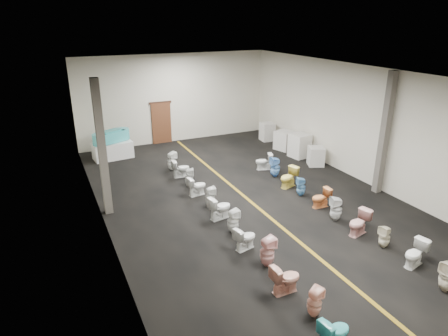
{
  "coord_description": "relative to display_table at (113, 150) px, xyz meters",
  "views": [
    {
      "loc": [
        -6.3,
        -11.61,
        6.22
      ],
      "look_at": [
        -0.46,
        1.0,
        0.92
      ],
      "focal_mm": 32.0,
      "sensor_mm": 36.0,
      "label": 1
    }
  ],
  "objects": [
    {
      "name": "toilet_right_5",
      "position": [
        5.59,
        -8.21,
        -0.04
      ],
      "size": [
        0.68,
        0.39,
        0.69
      ],
      "primitive_type": "imported",
      "rotation": [
        0.0,
        0.0,
        -1.58
      ],
      "color": "#E58646",
      "rests_on": "floor"
    },
    {
      "name": "toilet_left_9",
      "position": [
        2.09,
        -4.59,
        -0.02
      ],
      "size": [
        0.42,
        0.42,
        0.73
      ],
      "primitive_type": "imported",
      "rotation": [
        0.0,
        0.0,
        1.26
      ],
      "color": "silver",
      "rests_on": "floor"
    },
    {
      "name": "toilet_left_3",
      "position": [
        2.11,
        -10.45,
        0.04
      ],
      "size": [
        0.43,
        0.42,
        0.85
      ],
      "primitive_type": "imported",
      "rotation": [
        0.0,
        0.0,
        1.68
      ],
      "color": "#DFA5A0",
      "rests_on": "floor"
    },
    {
      "name": "toilet_right_2",
      "position": [
        5.61,
        -11.08,
        -0.05
      ],
      "size": [
        0.35,
        0.35,
        0.68
      ],
      "primitive_type": "imported",
      "rotation": [
        0.0,
        0.0,
        -1.43
      ],
      "color": "beige",
      "rests_on": "floor"
    },
    {
      "name": "toilet_left_1",
      "position": [
        2.08,
        -12.53,
        -0.03
      ],
      "size": [
        0.42,
        0.41,
        0.71
      ],
      "primitive_type": "imported",
      "rotation": [
        0.0,
        0.0,
        1.91
      ],
      "color": "#F6B299",
      "rests_on": "floor"
    },
    {
      "name": "toilet_left_2",
      "position": [
        1.96,
        -11.56,
        -0.01
      ],
      "size": [
        0.75,
        0.43,
        0.75
      ],
      "primitive_type": "imported",
      "rotation": [
        0.0,
        0.0,
        1.59
      ],
      "color": "tan",
      "rests_on": "floor"
    },
    {
      "name": "bathtub",
      "position": [
        -0.0,
        0.0,
        0.68
      ],
      "size": [
        1.75,
        1.15,
        0.55
      ],
      "rotation": [
        0.0,
        0.0,
        0.42
      ],
      "color": "#3FB2B5",
      "rests_on": "display_table"
    },
    {
      "name": "back_door",
      "position": [
        2.79,
        1.41,
        0.66
      ],
      "size": [
        1.0,
        0.1,
        2.1
      ],
      "primitive_type": "cube",
      "color": "#562D19",
      "rests_on": "floor"
    },
    {
      "name": "aisle_stripe",
      "position": [
        3.59,
        -6.53,
        -0.38
      ],
      "size": [
        0.12,
        15.6,
        0.01
      ],
      "primitive_type": "cube",
      "color": "#886613",
      "rests_on": "floor"
    },
    {
      "name": "column_left",
      "position": [
        -1.16,
        -5.53,
        1.86
      ],
      "size": [
        0.25,
        0.25,
        4.5
      ],
      "primitive_type": "cube",
      "color": "#59544C",
      "rests_on": "floor"
    },
    {
      "name": "toilet_left_6",
      "position": [
        2.07,
        -7.5,
        0.0
      ],
      "size": [
        0.82,
        0.55,
        0.78
      ],
      "primitive_type": "imported",
      "rotation": [
        0.0,
        0.0,
        1.74
      ],
      "color": "white",
      "rests_on": "floor"
    },
    {
      "name": "door_frame",
      "position": [
        2.79,
        1.42,
        1.73
      ],
      "size": [
        1.15,
        0.08,
        0.1
      ],
      "primitive_type": "cube",
      "color": "#331C11",
      "rests_on": "back_door"
    },
    {
      "name": "column_right",
      "position": [
        8.34,
        -8.03,
        1.86
      ],
      "size": [
        0.25,
        0.25,
        4.5
      ],
      "primitive_type": "cube",
      "color": "#59544C",
      "rests_on": "floor"
    },
    {
      "name": "toilet_right_0",
      "position": [
        5.49,
        -13.15,
        0.02
      ],
      "size": [
        0.44,
        0.44,
        0.82
      ],
      "primitive_type": "imported",
      "rotation": [
        0.0,
        0.0,
        -1.37
      ],
      "color": "beige",
      "rests_on": "floor"
    },
    {
      "name": "toilet_right_7",
      "position": [
        5.55,
        -6.27,
        0.01
      ],
      "size": [
        0.88,
        0.67,
        0.79
      ],
      "primitive_type": "imported",
      "rotation": [
        0.0,
        0.0,
        -1.25
      ],
      "color": "#F5DD5E",
      "rests_on": "floor"
    },
    {
      "name": "toilet_right_1",
      "position": [
        5.66,
        -12.09,
        -0.02
      ],
      "size": [
        0.78,
        0.55,
        0.73
      ],
      "primitive_type": "imported",
      "rotation": [
        0.0,
        0.0,
        -1.35
      ],
      "color": "white",
      "rests_on": "floor"
    },
    {
      "name": "toilet_left_0",
      "position": [
        1.91,
        -13.41,
        -0.04
      ],
      "size": [
        0.73,
        0.47,
        0.7
      ],
      "primitive_type": "imported",
      "rotation": [
        0.0,
        0.0,
        1.69
      ],
      "color": "#38B1B4",
      "rests_on": "floor"
    },
    {
      "name": "wall_right",
      "position": [
        8.59,
        -6.53,
        1.86
      ],
      "size": [
        0.0,
        16.0,
        16.0
      ],
      "primitive_type": "plane",
      "rotation": [
        1.57,
        0.0,
        -1.57
      ],
      "color": "beige",
      "rests_on": "ground"
    },
    {
      "name": "wall_back",
      "position": [
        3.59,
        1.47,
        1.86
      ],
      "size": [
        10.0,
        0.0,
        10.0
      ],
      "primitive_type": "plane",
      "rotation": [
        1.57,
        0.0,
        0.0
      ],
      "color": "beige",
      "rests_on": "ground"
    },
    {
      "name": "wall_left",
      "position": [
        -1.41,
        -6.53,
        1.86
      ],
      "size": [
        0.0,
        16.0,
        16.0
      ],
      "primitive_type": "plane",
      "rotation": [
        1.57,
        0.0,
        1.57
      ],
      "color": "beige",
      "rests_on": "ground"
    },
    {
      "name": "toilet_left_11",
      "position": [
        2.02,
        -2.6,
        0.01
      ],
      "size": [
        0.46,
        0.46,
        0.8
      ],
      "primitive_type": "imported",
      "rotation": [
        0.0,
        0.0,
        1.89
      ],
      "color": "white",
      "rests_on": "floor"
    },
    {
      "name": "toilet_left_7",
      "position": [
        2.13,
        -6.59,
        -0.02
      ],
      "size": [
        0.38,
        0.37,
        0.74
      ],
      "primitive_type": "imported",
      "rotation": [
        0.0,
        0.0,
        1.46
      ],
      "color": "silver",
      "rests_on": "floor"
    },
    {
      "name": "toilet_left_10",
      "position": [
        2.11,
        -3.52,
        -0.02
      ],
      "size": [
        0.73,
        0.43,
        0.73
      ],
      "primitive_type": "imported",
      "rotation": [
        0.0,
        0.0,
        1.54
      ],
      "color": "silver",
      "rests_on": "floor"
    },
    {
      "name": "toilet_left_5",
      "position": [
        2.08,
        -8.48,
        -0.01
      ],
      "size": [
        0.38,
        0.37,
        0.76
      ],
      "primitive_type": "imported",
      "rotation": [
        0.0,
        0.0,
        1.66
      ],
      "color": "white",
      "rests_on": "floor"
    },
    {
      "name": "toilet_right_8",
      "position": [
        5.63,
        -5.14,
        0.04
      ],
      "size": [
        0.43,
        0.42,
        0.85
      ],
      "primitive_type": "imported",
      "rotation": [
        0.0,
        0.0,
        -1.68
      ],
      "color": "#67A0DE",
      "rests_on": "floor"
    },
    {
      "name": "toilet_right_4",
      "position": [
        5.42,
        -9.2,
        0.02
      ],
      "size": [
        0.46,
        0.45,
        0.82
      ],
      "primitive_type": "imported",
      "rotation": [
        0.0,
        0.0,
        -1.83
      ],
      "color": "silver",
      "rests_on": "floor"
    },
    {
      "name": "floor",
      "position": [
        3.59,
        -6.53,
        -0.39
      ],
      "size": [
        16.0,
        16.0,
        0.0
      ],
      "primitive_type": "plane",
      "color": "black",
      "rests_on": "ground"
    },
    {
      "name": "toilet_left_4",
      "position": [
        1.97,
        -9.47,
        -0.04
      ],
      "size": [
        0.75,
        0.54,
        0.69
      ],
      "primitive_type": "imported",
      "rotation": [
        0.0,
        0.0,
        1.81
      ],
      "color": "white",
      "rests_on": "floor"
    },
    {
      "name": "appliance_crate_b",
      "position": [
        7.99,
        -3.48,
        0.16
      ],
      "size": [
        0.91,
        0.91,
        1.1
      ],
      "primitive_type": "cube",
      "rotation": [
        0.0,
        0.0,
        0.15
      ],
      "color": "silver",
      "rests_on": "floor"
    },
    {
      "name": "display_table",
      "position": [
        0.0,
        0.0,
        0.0
      ],
      "size": [
        1.83,
        1.06,
        0.78
      ],
      "primitive_type": "cube",
      "rotation": [
        0.0,
        0.0,
        0.11
      ],
      "color": "white",
      "rests_on": "floor"
    },
    {
      "name": "toilet_right_3",
      "position": [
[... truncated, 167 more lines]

